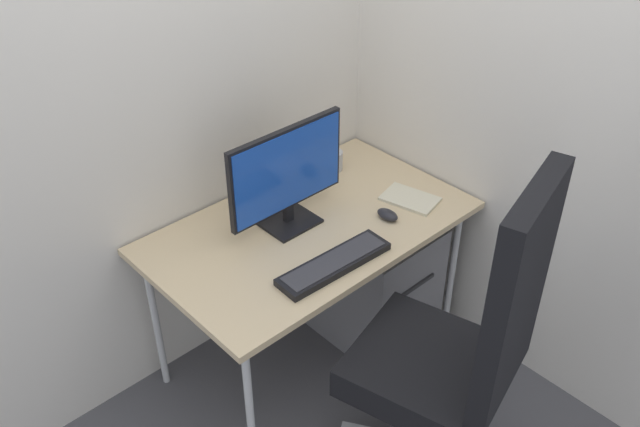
# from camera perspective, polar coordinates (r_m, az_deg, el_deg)

# --- Properties ---
(ground_plane) EXTENTS (8.00, 8.00, 0.00)m
(ground_plane) POSITION_cam_1_polar(r_m,az_deg,el_deg) (3.20, -0.73, -11.48)
(ground_plane) COLOR #4C4C51
(wall_back) EXTENTS (2.84, 0.04, 2.80)m
(wall_back) POSITION_cam_1_polar(r_m,az_deg,el_deg) (2.69, -7.01, 14.68)
(wall_back) COLOR silver
(wall_back) RESTS_ON ground_plane
(wall_side_right) EXTENTS (0.04, 2.32, 2.80)m
(wall_side_right) POSITION_cam_1_polar(r_m,az_deg,el_deg) (2.73, 13.21, 14.36)
(wall_side_right) COLOR silver
(wall_side_right) RESTS_ON ground_plane
(desk) EXTENTS (1.28, 0.76, 0.72)m
(desk) POSITION_cam_1_polar(r_m,az_deg,el_deg) (2.75, -0.83, -1.68)
(desk) COLOR #D1B78C
(desk) RESTS_ON ground_plane
(office_chair) EXTENTS (0.62, 0.64, 1.32)m
(office_chair) POSITION_cam_1_polar(r_m,az_deg,el_deg) (2.37, 11.59, -10.64)
(office_chair) COLOR black
(office_chair) RESTS_ON ground_plane
(filing_cabinet) EXTENTS (0.43, 0.56, 0.59)m
(filing_cabinet) POSITION_cam_1_polar(r_m,az_deg,el_deg) (3.15, 4.02, -5.19)
(filing_cabinet) COLOR slate
(filing_cabinet) RESTS_ON ground_plane
(monitor) EXTENTS (0.53, 0.17, 0.42)m
(monitor) POSITION_cam_1_polar(r_m,az_deg,el_deg) (2.61, -2.74, 3.30)
(monitor) COLOR black
(monitor) RESTS_ON desk
(keyboard) EXTENTS (0.47, 0.14, 0.03)m
(keyboard) POSITION_cam_1_polar(r_m,az_deg,el_deg) (2.51, 1.18, -4.17)
(keyboard) COLOR black
(keyboard) RESTS_ON desk
(mouse) EXTENTS (0.06, 0.10, 0.04)m
(mouse) POSITION_cam_1_polar(r_m,az_deg,el_deg) (2.76, 5.63, -0.10)
(mouse) COLOR black
(mouse) RESTS_ON desk
(pen_holder) EXTENTS (0.10, 0.10, 0.18)m
(pen_holder) POSITION_cam_1_polar(r_m,az_deg,el_deg) (3.06, 0.96, 4.45)
(pen_holder) COLOR #B2B5BA
(pen_holder) RESTS_ON desk
(notebook) EXTENTS (0.20, 0.25, 0.01)m
(notebook) POSITION_cam_1_polar(r_m,az_deg,el_deg) (2.89, 7.47, 1.22)
(notebook) COLOR beige
(notebook) RESTS_ON desk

